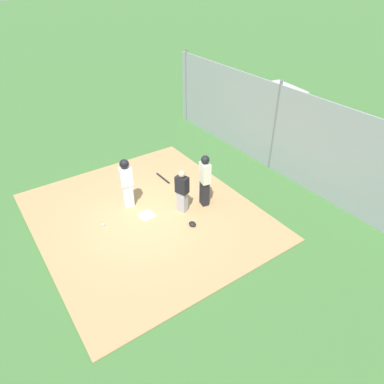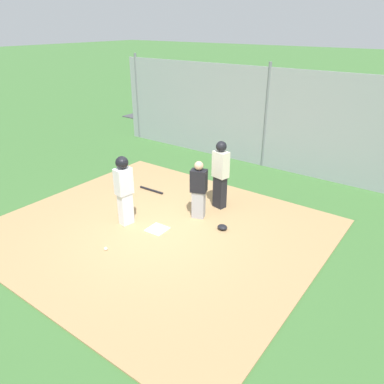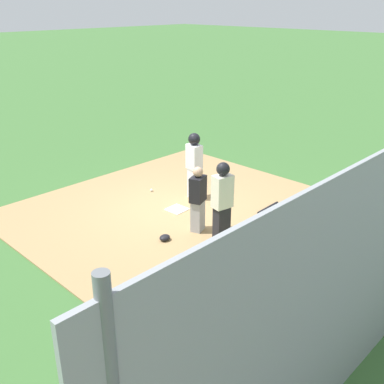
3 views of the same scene
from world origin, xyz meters
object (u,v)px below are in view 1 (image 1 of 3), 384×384
home_plate (147,215)px  baseball_bat (163,178)px  catcher_mask (192,224)px  catcher (182,191)px  parked_car_white (281,102)px  runner (126,180)px  umpire (205,179)px  baseball (104,224)px

home_plate → baseball_bat: bearing=-44.4°
catcher_mask → catcher: bearing=-12.4°
catcher_mask → parked_car_white: (4.87, -8.87, 0.52)m
runner → parked_car_white: (2.84, -9.97, -0.39)m
home_plate → parked_car_white: parked_car_white is taller
home_plate → runner: bearing=13.9°
home_plate → umpire: bearing=-105.9°
catcher_mask → baseball: (1.54, 2.20, -0.02)m
catcher → baseball: size_ratio=19.84×
catcher_mask → baseball: 2.69m
home_plate → umpire: (-0.53, -1.86, 0.93)m
baseball_bat → parked_car_white: bearing=102.4°
home_plate → runner: 1.27m
parked_car_white → catcher_mask: bearing=-52.9°
home_plate → baseball_bat: (1.57, -1.54, 0.02)m
catcher → runner: size_ratio=0.86×
umpire → runner: (1.33, 2.06, 0.03)m
catcher → umpire: bearing=151.5°
runner → catcher_mask: 2.48m
runner → catcher: bearing=56.2°
home_plate → runner: runner is taller
runner → baseball_bat: (0.77, -1.74, -0.95)m
umpire → catcher_mask: umpire is taller
runner → baseball: (-0.48, 1.10, -0.94)m
runner → catcher_mask: runner is taller
catcher_mask → baseball: bearing=55.0°
parked_car_white → runner: bearing=-65.8°
catcher_mask → umpire: bearing=-54.1°
runner → baseball_bat: runner is taller
catcher → parked_car_white: 9.59m
home_plate → catcher: 1.38m
baseball_bat → parked_car_white: size_ratio=0.19×
home_plate → parked_car_white: size_ratio=0.10×
home_plate → umpire: size_ratio=0.25×
catcher → baseball_bat: (1.99, -0.46, -0.72)m
runner → catcher_mask: bearing=38.2°
parked_car_white → baseball_bat: bearing=-67.6°
umpire → baseball_bat: 2.32m
catcher → umpire: (-0.12, -0.78, 0.19)m
baseball → parked_car_white: (3.33, -11.07, 0.55)m
baseball_bat → catcher_mask: catcher_mask is taller
runner → catcher_mask: size_ratio=7.08×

